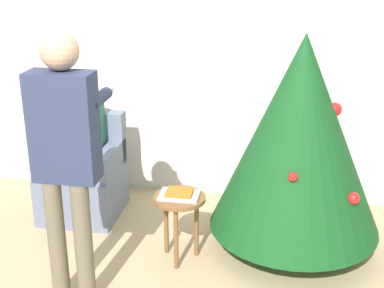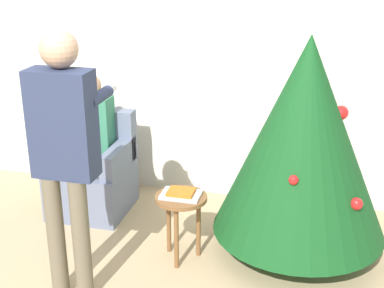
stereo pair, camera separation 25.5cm
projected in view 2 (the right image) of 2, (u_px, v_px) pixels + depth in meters
wall_back at (185, 55)px, 4.89m from camera, size 8.00×0.06×2.70m
christmas_tree at (304, 138)px, 3.96m from camera, size 1.33×1.33×1.72m
armchair at (93, 175)px, 4.86m from camera, size 0.66×0.66×0.89m
person_seated at (90, 139)px, 4.72m from camera, size 0.36×0.46×1.25m
person_standing at (64, 144)px, 3.41m from camera, size 0.43×0.57×1.83m
side_stool at (181, 207)px, 4.03m from camera, size 0.39×0.39×0.54m
laptop at (181, 195)px, 3.99m from camera, size 0.30×0.21×0.02m
book at (181, 192)px, 3.99m from camera, size 0.20×0.16×0.02m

